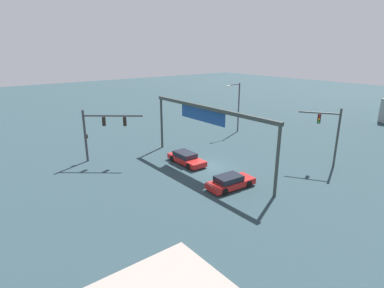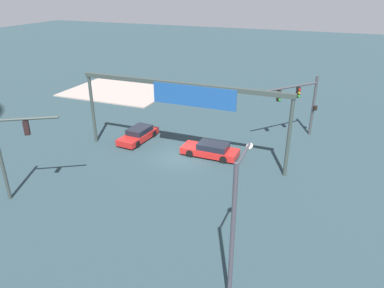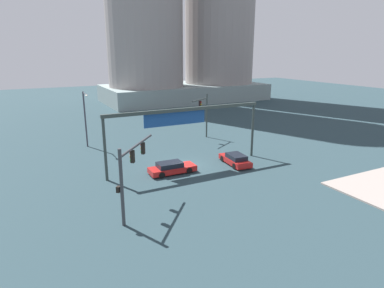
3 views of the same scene
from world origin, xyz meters
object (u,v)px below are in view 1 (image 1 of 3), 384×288
(traffic_signal_near_corner, at_px, (330,130))
(sedan_car_waiting_far, at_px, (230,182))
(sedan_car_approaching, at_px, (186,158))
(streetlamp_curved_arm, at_px, (237,104))
(traffic_signal_opposite_side, at_px, (99,127))

(traffic_signal_near_corner, height_order, sedan_car_waiting_far, traffic_signal_near_corner)
(sedan_car_approaching, xyz_separation_m, sedan_car_waiting_far, (7.40, -0.67, -0.00))
(streetlamp_curved_arm, bearing_deg, traffic_signal_opposite_side, -2.04)
(sedan_car_waiting_far, bearing_deg, streetlamp_curved_arm, 46.95)
(traffic_signal_opposite_side, relative_size, sedan_car_waiting_far, 1.25)
(sedan_car_waiting_far, bearing_deg, traffic_signal_opposite_side, 119.02)
(traffic_signal_near_corner, xyz_separation_m, traffic_signal_opposite_side, (-16.30, -17.95, -0.15))
(traffic_signal_opposite_side, xyz_separation_m, sedan_car_approaching, (6.35, 6.91, -3.30))
(traffic_signal_near_corner, distance_m, streetlamp_curved_arm, 16.06)
(sedan_car_approaching, bearing_deg, traffic_signal_near_corner, 48.88)
(traffic_signal_opposite_side, xyz_separation_m, streetlamp_curved_arm, (0.50, 20.79, 0.39))
(sedan_car_approaching, relative_size, sedan_car_waiting_far, 1.05)
(streetlamp_curved_arm, relative_size, sedan_car_waiting_far, 1.57)
(traffic_signal_near_corner, relative_size, traffic_signal_opposite_side, 1.09)
(streetlamp_curved_arm, height_order, sedan_car_waiting_far, streetlamp_curved_arm)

